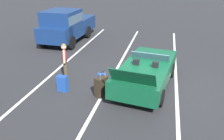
% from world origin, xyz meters
% --- Properties ---
extents(ground_plane, '(80.00, 80.00, 0.00)m').
position_xyz_m(ground_plane, '(0.00, 0.00, 0.00)').
color(ground_plane, '#28282B').
extents(lot_line_near, '(18.00, 0.12, 0.01)m').
position_xyz_m(lot_line_near, '(0.00, -1.21, 0.00)').
color(lot_line_near, silver).
rests_on(lot_line_near, ground_plane).
extents(lot_line_mid, '(18.00, 0.12, 0.01)m').
position_xyz_m(lot_line_mid, '(0.00, 1.49, 0.00)').
color(lot_line_mid, silver).
rests_on(lot_line_mid, ground_plane).
extents(lot_line_far, '(18.00, 0.12, 0.01)m').
position_xyz_m(lot_line_far, '(0.00, 4.19, 0.00)').
color(lot_line_far, silver).
rests_on(lot_line_far, ground_plane).
extents(convertible_car, '(4.41, 2.34, 1.49)m').
position_xyz_m(convertible_car, '(0.20, -0.03, 0.59)').
color(convertible_car, '#0F4C2D').
rests_on(convertible_car, ground_plane).
extents(suitcase_large_black, '(0.55, 0.46, 0.99)m').
position_xyz_m(suitcase_large_black, '(-1.17, 1.52, 0.37)').
color(suitcase_large_black, '#2D2319').
rests_on(suitcase_large_black, ground_plane).
extents(suitcase_medium_bright, '(0.29, 0.43, 0.62)m').
position_xyz_m(suitcase_medium_bright, '(-1.16, 3.05, 0.31)').
color(suitcase_medium_bright, '#1E479E').
rests_on(suitcase_medium_bright, ground_plane).
extents(suitcase_small_carryon, '(0.28, 0.38, 0.50)m').
position_xyz_m(suitcase_small_carryon, '(-0.35, 1.70, 0.25)').
color(suitcase_small_carryon, '#1E479E').
rests_on(suitcase_small_carryon, ground_plane).
extents(traveler_person, '(0.60, 0.32, 1.65)m').
position_xyz_m(traveler_person, '(-0.40, 3.24, 0.93)').
color(traveler_person, '#4C3F2D').
rests_on(traveler_person, ground_plane).
extents(parked_pickup_truck_far, '(5.07, 2.21, 2.10)m').
position_xyz_m(parked_pickup_truck_far, '(5.06, 5.59, 1.11)').
color(parked_pickup_truck_far, navy).
rests_on(parked_pickup_truck_far, ground_plane).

